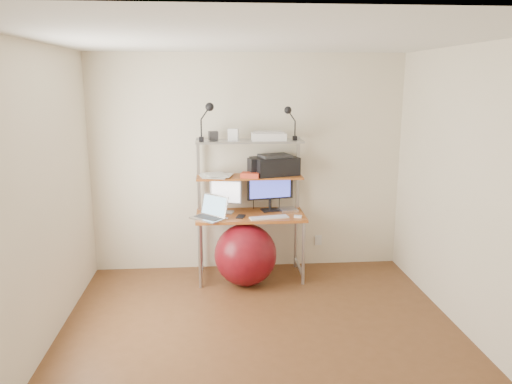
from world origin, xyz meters
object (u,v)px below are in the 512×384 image
laptop (211,213)px  exercise_ball (245,255)px  monitor_black (270,188)px  printer (275,165)px  monitor_silver (226,194)px

laptop → exercise_ball: (0.36, -0.08, -0.45)m
monitor_black → laptop: 0.75m
monitor_black → exercise_ball: size_ratio=0.78×
laptop → printer: bearing=65.6°
exercise_ball → laptop: bearing=167.6°
monitor_black → printer: (0.05, 0.02, 0.25)m
laptop → printer: printer is taller
monitor_silver → printer: size_ratio=0.71×
printer → laptop: bearing=-174.8°
printer → exercise_ball: bearing=-150.8°
printer → exercise_ball: size_ratio=0.83×
monitor_black → exercise_ball: monitor_black is taller
exercise_ball → monitor_silver: bearing=123.6°
laptop → printer: 0.91m
monitor_black → exercise_ball: bearing=-141.7°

